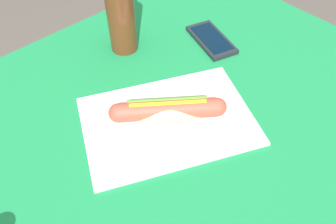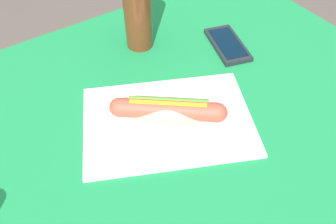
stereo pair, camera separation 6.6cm
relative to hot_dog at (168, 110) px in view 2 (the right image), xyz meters
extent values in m
cylinder|color=brown|center=(-0.39, 0.31, -0.44)|extent=(0.07, 0.07, 0.75)
cylinder|color=brown|center=(0.45, 0.31, -0.44)|extent=(0.07, 0.07, 0.75)
cube|color=brown|center=(0.03, 0.03, -0.05)|extent=(1.00, 0.73, 0.03)
cube|color=#146B38|center=(0.03, 0.03, -0.04)|extent=(1.06, 0.79, 0.00)
cube|color=silver|center=(0.00, 0.00, -0.03)|extent=(0.40, 0.35, 0.01)
ellipsoid|color=#E5BC75|center=(0.00, 0.00, 0.00)|extent=(0.17, 0.15, 0.05)
cylinder|color=#A83D2D|center=(0.00, 0.00, 0.00)|extent=(0.18, 0.15, 0.04)
sphere|color=#A83D2D|center=(0.08, -0.06, 0.00)|extent=(0.04, 0.04, 0.04)
sphere|color=#A83D2D|center=(-0.08, 0.06, 0.00)|extent=(0.04, 0.04, 0.04)
cube|color=yellow|center=(0.00, 0.00, 0.02)|extent=(0.12, 0.10, 0.00)
cylinder|color=#4C7A2D|center=(0.01, 0.01, 0.01)|extent=(0.14, 0.11, 0.02)
cube|color=black|center=(0.26, 0.12, -0.03)|extent=(0.11, 0.16, 0.01)
cube|color=black|center=(0.26, 0.12, -0.02)|extent=(0.09, 0.13, 0.00)
cylinder|color=#4C2814|center=(0.08, 0.25, 0.06)|extent=(0.07, 0.07, 0.19)
camera|label=1|loc=(-0.29, -0.32, 0.49)|focal=35.92mm
camera|label=2|loc=(-0.24, -0.36, 0.49)|focal=35.92mm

